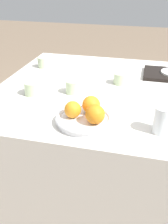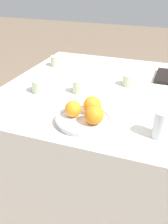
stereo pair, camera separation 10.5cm
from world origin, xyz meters
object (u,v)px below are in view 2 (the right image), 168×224
Objects in this scene: orange_0 at (94,115)px; orange_2 at (73,109)px; orange_1 at (92,105)px; napkin at (16,112)px; water_glass at (162,125)px; cup_0 at (131,80)px; cup_3 at (40,86)px; cup_1 at (57,61)px; fruit_platter at (84,119)px; cup_2 at (79,87)px.

orange_0 is 0.10m from orange_2.
orange_1 reaches higher than napkin.
cup_0 is (-0.21, 0.45, -0.02)m from water_glass.
cup_3 is 0.23m from napkin.
cup_1 is 0.42m from cup_3.
orange_0 is 0.37m from napkin.
fruit_platter is at bearing -179.58° from water_glass.
orange_1 is 0.70× the size of water_glass.
orange_2 is 0.29m from cup_2.
cup_2 is 0.62× the size of napkin.
water_glass reaches higher than cup_2.
cup_0 is (0.08, 0.40, -0.03)m from orange_1.
cup_1 is (-0.37, 0.62, -0.02)m from orange_2.
cup_1 is at bearing 162.83° from cup_0.
water_glass is (0.25, 0.03, -0.01)m from orange_0.
cup_1 is at bearing 121.12° from orange_2.
orange_1 is 0.89× the size of cup_3.
cup_1 is at bearing 130.52° from cup_2.
orange_1 is at bearing -25.40° from cup_3.
fruit_platter is 3.32× the size of cup_2.
cup_2 is at bearing -49.48° from cup_1.
napkin is at bearing -130.68° from cup_0.
cup_2 is at bearing 147.91° from water_glass.
cup_3 is (-0.19, -0.06, -0.00)m from cup_2.
cup_0 is 0.63m from napkin.
cup_2 is 0.35m from napkin.
orange_1 is 0.98× the size of cup_0.
napkin is (-0.26, -0.02, -0.05)m from orange_2.
cup_2 is 0.20m from cup_3.
orange_2 is 0.27m from napkin.
cup_0 is at bearing 38.81° from cup_2.
water_glass is 0.62m from napkin.
cup_1 is 1.10× the size of cup_2.
orange_2 is at bearing -140.88° from orange_1.
cup_2 is at bearing 106.29° from orange_2.
orange_0 reaches higher than cup_0.
orange_2 is at bearing -179.49° from water_glass.
cup_0 is at bearing 72.35° from orange_2.
orange_0 is 0.26m from water_glass.
cup_1 and cup_3 have the same top height.
cup_0 is at bearing 49.32° from napkin.
water_glass reaches higher than napkin.
orange_1 is at bearing -101.28° from cup_0.
cup_1 is 0.65m from napkin.
water_glass reaches higher than cup_1.
orange_2 is 0.72m from cup_1.
cup_1 reaches higher than cup_0.
cup_0 is at bearing 77.81° from fruit_platter.
orange_2 is (-0.10, 0.03, -0.00)m from orange_0.
orange_1 is 0.27m from cup_2.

